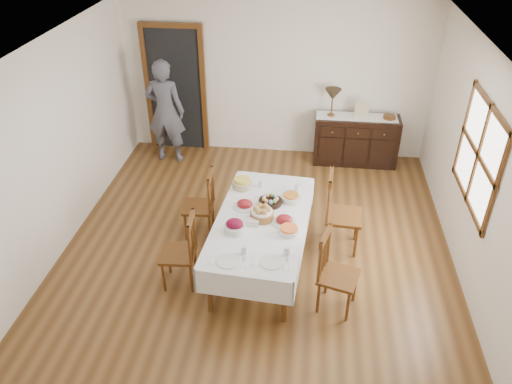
# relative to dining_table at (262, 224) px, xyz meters

# --- Properties ---
(ground) EXTENTS (6.00, 6.00, 0.00)m
(ground) POSITION_rel_dining_table_xyz_m (-0.09, 0.09, -0.62)
(ground) COLOR brown
(room_shell) EXTENTS (5.02, 6.02, 2.65)m
(room_shell) POSITION_rel_dining_table_xyz_m (-0.23, 0.51, 1.02)
(room_shell) COLOR white
(room_shell) RESTS_ON ground
(dining_table) EXTENTS (1.21, 2.14, 0.71)m
(dining_table) POSITION_rel_dining_table_xyz_m (0.00, 0.00, 0.00)
(dining_table) COLOR white
(dining_table) RESTS_ON ground
(chair_left_near) EXTENTS (0.42, 0.42, 0.95)m
(chair_left_near) POSITION_rel_dining_table_xyz_m (-0.87, -0.43, -0.14)
(chair_left_near) COLOR #553012
(chair_left_near) RESTS_ON ground
(chair_left_far) EXTENTS (0.42, 0.42, 0.95)m
(chair_left_far) POSITION_rel_dining_table_xyz_m (-0.85, 0.55, -0.14)
(chair_left_far) COLOR #553012
(chair_left_far) RESTS_ON ground
(chair_right_near) EXTENTS (0.50, 0.50, 0.98)m
(chair_right_near) POSITION_rel_dining_table_xyz_m (0.86, -0.60, -0.13)
(chair_right_near) COLOR #553012
(chair_right_near) RESTS_ON ground
(chair_right_far) EXTENTS (0.48, 0.48, 1.08)m
(chair_right_far) POSITION_rel_dining_table_xyz_m (0.94, 0.48, -0.08)
(chair_right_far) COLOR #553012
(chair_right_far) RESTS_ON ground
(sideboard) EXTENTS (1.37, 0.50, 0.82)m
(sideboard) POSITION_rel_dining_table_xyz_m (1.27, 2.81, -0.21)
(sideboard) COLOR black
(sideboard) RESTS_ON ground
(person) EXTENTS (0.60, 0.40, 1.86)m
(person) POSITION_rel_dining_table_xyz_m (-1.86, 2.56, 0.31)
(person) COLOR #4E4E5B
(person) RESTS_ON ground
(bread_basket) EXTENTS (0.28, 0.28, 0.17)m
(bread_basket) POSITION_rel_dining_table_xyz_m (0.00, -0.01, 0.16)
(bread_basket) COLOR brown
(bread_basket) RESTS_ON dining_table
(egg_basket) EXTENTS (0.29, 0.29, 0.11)m
(egg_basket) POSITION_rel_dining_table_xyz_m (0.07, 0.32, 0.12)
(egg_basket) COLOR black
(egg_basket) RESTS_ON dining_table
(ham_platter_a) EXTENTS (0.28, 0.28, 0.11)m
(ham_platter_a) POSITION_rel_dining_table_xyz_m (-0.23, 0.22, 0.12)
(ham_platter_a) COLOR silver
(ham_platter_a) RESTS_ON dining_table
(ham_platter_b) EXTENTS (0.30, 0.30, 0.11)m
(ham_platter_b) POSITION_rel_dining_table_xyz_m (0.27, -0.05, 0.12)
(ham_platter_b) COLOR silver
(ham_platter_b) RESTS_ON dining_table
(beet_bowl) EXTENTS (0.24, 0.24, 0.16)m
(beet_bowl) POSITION_rel_dining_table_xyz_m (-0.28, -0.29, 0.16)
(beet_bowl) COLOR silver
(beet_bowl) RESTS_ON dining_table
(carrot_bowl) EXTENTS (0.24, 0.24, 0.10)m
(carrot_bowl) POSITION_rel_dining_table_xyz_m (0.32, 0.42, 0.13)
(carrot_bowl) COLOR silver
(carrot_bowl) RESTS_ON dining_table
(pineapple_bowl) EXTENTS (0.25, 0.25, 0.13)m
(pineapple_bowl) POSITION_rel_dining_table_xyz_m (-0.32, 0.65, 0.15)
(pineapple_bowl) COLOR tan
(pineapple_bowl) RESTS_ON dining_table
(casserole_dish) EXTENTS (0.23, 0.23, 0.08)m
(casserole_dish) POSITION_rel_dining_table_xyz_m (0.34, -0.25, 0.12)
(casserole_dish) COLOR silver
(casserole_dish) RESTS_ON dining_table
(butter_dish) EXTENTS (0.15, 0.10, 0.07)m
(butter_dish) POSITION_rel_dining_table_xyz_m (-0.08, -0.14, 0.12)
(butter_dish) COLOR silver
(butter_dish) RESTS_ON dining_table
(setting_left) EXTENTS (0.43, 0.31, 0.10)m
(setting_left) POSITION_rel_dining_table_xyz_m (-0.22, -0.77, 0.11)
(setting_left) COLOR silver
(setting_left) RESTS_ON dining_table
(setting_right) EXTENTS (0.43, 0.31, 0.10)m
(setting_right) POSITION_rel_dining_table_xyz_m (0.23, -0.73, 0.11)
(setting_right) COLOR silver
(setting_right) RESTS_ON dining_table
(glass_far_a) EXTENTS (0.07, 0.07, 0.10)m
(glass_far_a) POSITION_rel_dining_table_xyz_m (-0.08, 0.70, 0.14)
(glass_far_a) COLOR silver
(glass_far_a) RESTS_ON dining_table
(glass_far_b) EXTENTS (0.07, 0.07, 0.10)m
(glass_far_b) POSITION_rel_dining_table_xyz_m (0.39, 0.64, 0.14)
(glass_far_b) COLOR silver
(glass_far_b) RESTS_ON dining_table
(runner) EXTENTS (1.30, 0.35, 0.01)m
(runner) POSITION_rel_dining_table_xyz_m (1.24, 2.83, 0.20)
(runner) COLOR white
(runner) RESTS_ON sideboard
(table_lamp) EXTENTS (0.26, 0.26, 0.46)m
(table_lamp) POSITION_rel_dining_table_xyz_m (0.83, 2.82, 0.55)
(table_lamp) COLOR brown
(table_lamp) RESTS_ON sideboard
(picture_frame) EXTENTS (0.22, 0.08, 0.28)m
(picture_frame) POSITION_rel_dining_table_xyz_m (1.31, 2.78, 0.34)
(picture_frame) COLOR #C0AF8C
(picture_frame) RESTS_ON sideboard
(deco_bowl) EXTENTS (0.20, 0.20, 0.06)m
(deco_bowl) POSITION_rel_dining_table_xyz_m (1.76, 2.81, 0.23)
(deco_bowl) COLOR #553012
(deco_bowl) RESTS_ON sideboard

